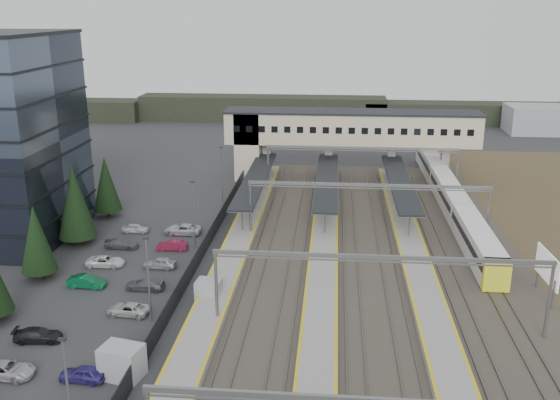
# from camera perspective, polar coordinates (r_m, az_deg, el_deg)

# --- Properties ---
(ground) EXTENTS (220.00, 220.00, 0.00)m
(ground) POSITION_cam_1_polar(r_m,az_deg,el_deg) (63.29, -2.59, -7.96)
(ground) COLOR #2B2B2D
(ground) RESTS_ON ground
(conifer_row) EXTENTS (4.42, 49.82, 9.50)m
(conifer_row) POSITION_cam_1_polar(r_m,az_deg,el_deg) (64.62, -22.91, -4.18)
(conifer_row) COLOR black
(conifer_row) RESTS_ON ground
(car_park) EXTENTS (10.53, 44.39, 1.29)m
(car_park) POSITION_cam_1_polar(r_m,az_deg,el_deg) (61.71, -15.99, -8.74)
(car_park) COLOR #A7A7AB
(car_park) RESTS_ON ground
(lampposts) EXTENTS (0.50, 53.25, 8.07)m
(lampposts) POSITION_cam_1_polar(r_m,az_deg,el_deg) (64.22, -9.60, -3.61)
(lampposts) COLOR slate
(lampposts) RESTS_ON ground
(fence) EXTENTS (0.08, 90.00, 2.00)m
(fence) POSITION_cam_1_polar(r_m,az_deg,el_deg) (68.48, -7.46, -5.16)
(fence) COLOR #26282B
(fence) RESTS_ON ground
(relay_cabin_near) EXTENTS (3.48, 2.87, 2.54)m
(relay_cabin_near) POSITION_cam_1_polar(r_m,az_deg,el_deg) (50.15, -14.25, -14.15)
(relay_cabin_near) COLOR #96989B
(relay_cabin_near) RESTS_ON ground
(relay_cabin_far) EXTENTS (2.48, 2.14, 2.12)m
(relay_cabin_far) POSITION_cam_1_polar(r_m,az_deg,el_deg) (60.39, -6.54, -8.25)
(relay_cabin_far) COLOR #96989B
(relay_cabin_far) RESTS_ON ground
(rail_corridor) EXTENTS (34.00, 90.00, 0.92)m
(rail_corridor) POSITION_cam_1_polar(r_m,az_deg,el_deg) (67.24, 5.94, -6.19)
(rail_corridor) COLOR #38332C
(rail_corridor) RESTS_ON ground
(canopies) EXTENTS (23.10, 30.00, 3.28)m
(canopies) POSITION_cam_1_polar(r_m,az_deg,el_deg) (86.82, 4.32, 1.84)
(canopies) COLOR black
(canopies) RESTS_ON ground
(footbridge) EXTENTS (40.40, 6.40, 11.20)m
(footbridge) POSITION_cam_1_polar(r_m,az_deg,el_deg) (100.52, 4.92, 6.31)
(footbridge) COLOR beige
(footbridge) RESTS_ON ground
(gantries) EXTENTS (28.40, 62.28, 7.17)m
(gantries) POSITION_cam_1_polar(r_m,az_deg,el_deg) (63.41, 8.52, -2.23)
(gantries) COLOR slate
(gantries) RESTS_ON ground
(train) EXTENTS (2.64, 55.13, 3.32)m
(train) POSITION_cam_1_polar(r_m,az_deg,el_deg) (89.58, 15.24, 0.40)
(train) COLOR white
(train) RESTS_ON ground
(billboard) EXTENTS (0.44, 5.72, 4.81)m
(billboard) POSITION_cam_1_polar(r_m,az_deg,el_deg) (64.62, 23.26, -5.78)
(billboard) COLOR slate
(billboard) RESTS_ON ground
(treeline_far) EXTENTS (170.00, 19.00, 7.00)m
(treeline_far) POSITION_cam_1_polar(r_m,az_deg,el_deg) (151.74, 11.16, 7.86)
(treeline_far) COLOR black
(treeline_far) RESTS_ON ground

